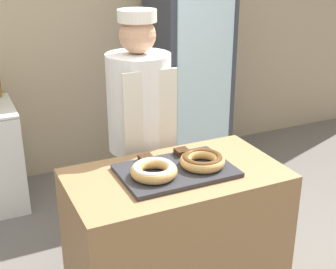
{
  "coord_description": "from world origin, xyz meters",
  "views": [
    {
      "loc": [
        -0.97,
        -1.97,
        1.98
      ],
      "look_at": [
        0.0,
        0.1,
        1.06
      ],
      "focal_mm": 50.0,
      "sensor_mm": 36.0,
      "label": 1
    }
  ],
  "objects": [
    {
      "name": "wall_back",
      "position": [
        0.0,
        2.13,
        1.35
      ],
      "size": [
        8.0,
        0.06,
        2.7
      ],
      "color": "tan",
      "rests_on": "ground_plane"
    },
    {
      "name": "display_counter",
      "position": [
        0.0,
        0.0,
        0.44
      ],
      "size": [
        1.14,
        0.64,
        0.88
      ],
      "color": "#997047",
      "rests_on": "ground_plane"
    },
    {
      "name": "serving_tray",
      "position": [
        0.0,
        0.0,
        0.89
      ],
      "size": [
        0.59,
        0.39,
        0.02
      ],
      "color": "#2D2D33",
      "rests_on": "display_counter"
    },
    {
      "name": "donut_light_glaze",
      "position": [
        -0.14,
        -0.03,
        0.94
      ],
      "size": [
        0.24,
        0.24,
        0.06
      ],
      "color": "tan",
      "rests_on": "serving_tray"
    },
    {
      "name": "donut_chocolate_glaze",
      "position": [
        0.14,
        -0.03,
        0.94
      ],
      "size": [
        0.24,
        0.24,
        0.06
      ],
      "color": "tan",
      "rests_on": "serving_tray"
    },
    {
      "name": "brownie_back_left",
      "position": [
        -0.11,
        0.15,
        0.92
      ],
      "size": [
        0.07,
        0.07,
        0.03
      ],
      "color": "#382111",
      "rests_on": "serving_tray"
    },
    {
      "name": "brownie_back_right",
      "position": [
        0.11,
        0.15,
        0.92
      ],
      "size": [
        0.07,
        0.07,
        0.03
      ],
      "color": "#382111",
      "rests_on": "serving_tray"
    },
    {
      "name": "baker_person",
      "position": [
        0.02,
        0.56,
        0.87
      ],
      "size": [
        0.39,
        0.39,
        1.65
      ],
      "color": "#4C4C51",
      "rests_on": "ground_plane"
    },
    {
      "name": "beverage_fridge",
      "position": [
        0.98,
        1.74,
        0.89
      ],
      "size": [
        0.65,
        0.62,
        1.77
      ],
      "color": "#333842",
      "rests_on": "ground_plane"
    }
  ]
}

